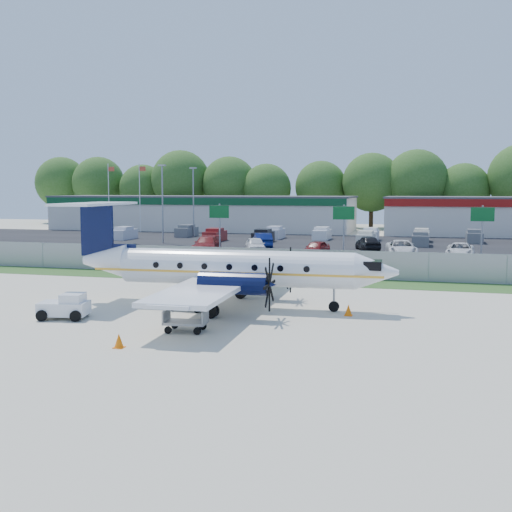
% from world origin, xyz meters
% --- Properties ---
extents(ground, '(170.00, 170.00, 0.00)m').
position_xyz_m(ground, '(0.00, 0.00, 0.00)').
color(ground, beige).
rests_on(ground, ground).
extents(grass_verge, '(170.00, 4.00, 0.02)m').
position_xyz_m(grass_verge, '(0.00, 12.00, 0.01)').
color(grass_verge, '#2D561E').
rests_on(grass_verge, ground).
extents(access_road, '(170.00, 8.00, 0.02)m').
position_xyz_m(access_road, '(0.00, 19.00, 0.01)').
color(access_road, black).
rests_on(access_road, ground).
extents(parking_lot, '(170.00, 32.00, 0.02)m').
position_xyz_m(parking_lot, '(0.00, 40.00, 0.01)').
color(parking_lot, black).
rests_on(parking_lot, ground).
extents(perimeter_fence, '(120.00, 0.06, 1.99)m').
position_xyz_m(perimeter_fence, '(0.00, 14.00, 1.00)').
color(perimeter_fence, gray).
rests_on(perimeter_fence, ground).
extents(building_west, '(46.40, 12.40, 5.24)m').
position_xyz_m(building_west, '(-24.00, 61.98, 2.63)').
color(building_west, silver).
rests_on(building_west, ground).
extents(sign_left, '(1.80, 0.26, 5.00)m').
position_xyz_m(sign_left, '(-8.00, 22.91, 3.61)').
color(sign_left, gray).
rests_on(sign_left, ground).
extents(sign_mid, '(1.80, 0.26, 5.00)m').
position_xyz_m(sign_mid, '(3.00, 22.91, 3.61)').
color(sign_mid, gray).
rests_on(sign_mid, ground).
extents(sign_right, '(1.80, 0.26, 5.00)m').
position_xyz_m(sign_right, '(14.00, 22.91, 3.61)').
color(sign_right, gray).
rests_on(sign_right, ground).
extents(flagpole_west, '(1.06, 0.12, 10.00)m').
position_xyz_m(flagpole_west, '(-35.92, 55.00, 5.64)').
color(flagpole_west, white).
rests_on(flagpole_west, ground).
extents(flagpole_east, '(1.06, 0.12, 10.00)m').
position_xyz_m(flagpole_east, '(-30.92, 55.00, 5.64)').
color(flagpole_east, white).
rests_on(flagpole_east, ground).
extents(light_pole_nw, '(0.90, 0.35, 9.09)m').
position_xyz_m(light_pole_nw, '(-20.00, 38.00, 5.23)').
color(light_pole_nw, gray).
rests_on(light_pole_nw, ground).
extents(light_pole_sw, '(0.90, 0.35, 9.09)m').
position_xyz_m(light_pole_sw, '(-20.00, 48.00, 5.23)').
color(light_pole_sw, gray).
rests_on(light_pole_sw, ground).
extents(tree_line, '(112.00, 6.00, 14.00)m').
position_xyz_m(tree_line, '(0.00, 74.00, 0.00)').
color(tree_line, '#2A5318').
rests_on(tree_line, ground).
extents(aircraft, '(17.88, 17.65, 5.55)m').
position_xyz_m(aircraft, '(-0.20, 1.37, 2.14)').
color(aircraft, white).
rests_on(aircraft, ground).
extents(pushback_tug, '(2.53, 2.05, 1.24)m').
position_xyz_m(pushback_tug, '(-6.99, -3.60, 0.59)').
color(pushback_tug, white).
rests_on(pushback_tug, ground).
extents(baggage_cart_near, '(2.21, 1.50, 1.09)m').
position_xyz_m(baggage_cart_near, '(-1.97, 0.09, 0.50)').
color(baggage_cart_near, gray).
rests_on(baggage_cart_near, ground).
extents(baggage_cart_far, '(1.98, 1.32, 0.98)m').
position_xyz_m(baggage_cart_far, '(-0.29, -4.76, 0.46)').
color(baggage_cart_far, gray).
rests_on(baggage_cart_far, ground).
extents(cone_nose, '(0.40, 0.40, 0.57)m').
position_xyz_m(cone_nose, '(6.22, 0.79, 0.27)').
color(cone_nose, orange).
rests_on(cone_nose, ground).
extents(cone_port_wing, '(0.41, 0.41, 0.58)m').
position_xyz_m(cone_port_wing, '(-1.79, -8.17, 0.28)').
color(cone_port_wing, orange).
rests_on(cone_port_wing, ground).
extents(cone_starboard_wing, '(0.41, 0.41, 0.59)m').
position_xyz_m(cone_starboard_wing, '(-6.21, 9.62, 0.28)').
color(cone_starboard_wing, orange).
rests_on(cone_starboard_wing, ground).
extents(road_car_west, '(5.12, 2.06, 1.65)m').
position_xyz_m(road_car_west, '(-14.15, 18.29, 0.00)').
color(road_car_west, black).
rests_on(road_car_west, ground).
extents(road_car_mid, '(4.94, 2.42, 1.38)m').
position_xyz_m(road_car_mid, '(1.11, 19.77, 0.00)').
color(road_car_mid, beige).
rests_on(road_car_mid, ground).
extents(parked_car_a, '(3.14, 5.92, 1.63)m').
position_xyz_m(parked_car_a, '(-11.30, 28.78, 0.00)').
color(parked_car_a, maroon).
rests_on(parked_car_a, ground).
extents(parked_car_b, '(3.33, 4.94, 1.56)m').
position_xyz_m(parked_car_b, '(-6.58, 29.72, 0.00)').
color(parked_car_b, silver).
rests_on(parked_car_b, ground).
extents(parked_car_c, '(2.38, 4.46, 1.44)m').
position_xyz_m(parked_car_c, '(-0.30, 28.55, 0.00)').
color(parked_car_c, maroon).
rests_on(parked_car_c, ground).
extents(parked_car_d, '(3.39, 5.99, 1.58)m').
position_xyz_m(parked_car_d, '(7.49, 29.69, 0.00)').
color(parked_car_d, silver).
rests_on(parked_car_d, ground).
extents(parked_car_e, '(2.74, 5.37, 1.45)m').
position_xyz_m(parked_car_e, '(12.68, 29.74, 0.00)').
color(parked_car_e, silver).
rests_on(parked_car_e, ground).
extents(parked_car_f, '(3.32, 5.23, 1.63)m').
position_xyz_m(parked_car_f, '(-7.27, 35.21, 0.00)').
color(parked_car_f, navy).
rests_on(parked_car_f, ground).
extents(parked_car_g, '(3.28, 4.94, 1.56)m').
position_xyz_m(parked_car_g, '(3.89, 35.29, 0.00)').
color(parked_car_g, black).
rests_on(parked_car_g, ground).
extents(far_parking_rows, '(56.00, 10.00, 1.60)m').
position_xyz_m(far_parking_rows, '(0.00, 45.00, 0.00)').
color(far_parking_rows, gray).
rests_on(far_parking_rows, ground).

